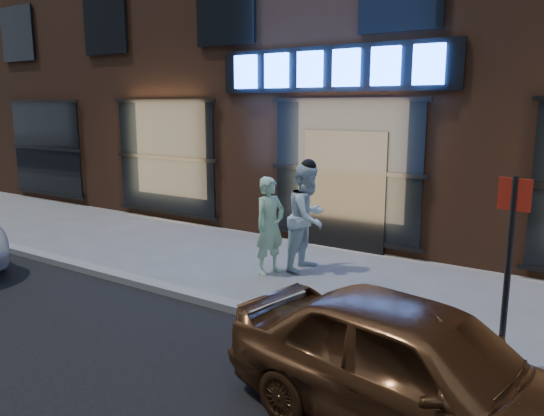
{
  "coord_description": "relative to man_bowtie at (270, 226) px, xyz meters",
  "views": [
    {
      "loc": [
        4.64,
        -5.65,
        2.9
      ],
      "look_at": [
        -0.2,
        1.6,
        1.2
      ],
      "focal_mm": 35.0,
      "sensor_mm": 36.0,
      "label": 1
    }
  ],
  "objects": [
    {
      "name": "man_bowtie",
      "position": [
        0.0,
        0.0,
        0.0
      ],
      "size": [
        0.55,
        0.7,
        1.7
      ],
      "primitive_type": "imported",
      "rotation": [
        0.0,
        0.0,
        1.32
      ],
      "color": "#A3D7B1",
      "rests_on": "ground"
    },
    {
      "name": "storefront_building",
      "position": [
        0.33,
        6.25,
        4.3
      ],
      "size": [
        30.2,
        8.28,
        10.3
      ],
      "color": "#54301E",
      "rests_on": "ground"
    },
    {
      "name": "curb",
      "position": [
        0.33,
        -1.74,
        -0.79
      ],
      "size": [
        60.0,
        0.25,
        0.12
      ],
      "primitive_type": "cube",
      "color": "gray",
      "rests_on": "ground"
    },
    {
      "name": "ground",
      "position": [
        0.33,
        -1.74,
        -0.85
      ],
      "size": [
        90.0,
        90.0,
        0.0
      ],
      "primitive_type": "plane",
      "color": "slate",
      "rests_on": "ground"
    },
    {
      "name": "gold_sedan",
      "position": [
        3.67,
        -3.14,
        -0.22
      ],
      "size": [
        3.88,
        2.09,
        1.25
      ],
      "primitive_type": "imported",
      "rotation": [
        0.0,
        0.0,
        1.4
      ],
      "color": "brown",
      "rests_on": "ground"
    },
    {
      "name": "sign_post",
      "position": [
        4.05,
        -1.39,
        0.46
      ],
      "size": [
        0.34,
        0.1,
        2.17
      ],
      "rotation": [
        0.0,
        0.0,
        -0.21
      ],
      "color": "#262628",
      "rests_on": "ground"
    },
    {
      "name": "man_cap",
      "position": [
        0.42,
        0.58,
        0.1
      ],
      "size": [
        0.73,
        0.93,
        1.89
      ],
      "primitive_type": "imported",
      "rotation": [
        0.0,
        0.0,
        1.56
      ],
      "color": "white",
      "rests_on": "ground"
    }
  ]
}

